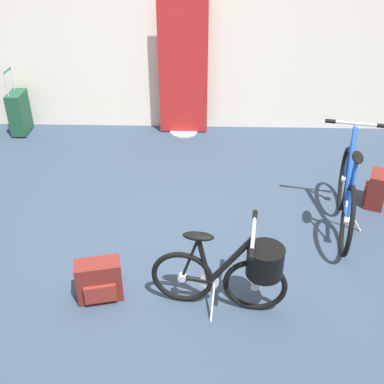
{
  "coord_description": "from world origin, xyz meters",
  "views": [
    {
      "loc": [
        0.24,
        -3.12,
        2.57
      ],
      "look_at": [
        0.14,
        0.13,
        0.55
      ],
      "focal_mm": 43.85,
      "sensor_mm": 36.0,
      "label": 1
    }
  ],
  "objects_px": {
    "folding_bike_foreground": "(237,270)",
    "rolling_suitcase": "(19,112)",
    "display_bike_left": "(347,194)",
    "backpack_on_floor": "(99,281)",
    "floor_banner_stand": "(183,78)",
    "handbag_on_floor": "(376,190)"
  },
  "relations": [
    {
      "from": "folding_bike_foreground",
      "to": "rolling_suitcase",
      "type": "bearing_deg",
      "value": 130.97
    },
    {
      "from": "floor_banner_stand",
      "to": "display_bike_left",
      "type": "bearing_deg",
      "value": -52.78
    },
    {
      "from": "handbag_on_floor",
      "to": "floor_banner_stand",
      "type": "bearing_deg",
      "value": 139.9
    },
    {
      "from": "floor_banner_stand",
      "to": "rolling_suitcase",
      "type": "bearing_deg",
      "value": -177.99
    },
    {
      "from": "rolling_suitcase",
      "to": "handbag_on_floor",
      "type": "height_order",
      "value": "rolling_suitcase"
    },
    {
      "from": "rolling_suitcase",
      "to": "backpack_on_floor",
      "type": "xyz_separation_m",
      "value": [
        1.6,
        -2.94,
        -0.12
      ]
    },
    {
      "from": "display_bike_left",
      "to": "rolling_suitcase",
      "type": "bearing_deg",
      "value": 151.66
    },
    {
      "from": "display_bike_left",
      "to": "rolling_suitcase",
      "type": "height_order",
      "value": "display_bike_left"
    },
    {
      "from": "folding_bike_foreground",
      "to": "backpack_on_floor",
      "type": "bearing_deg",
      "value": 176.28
    },
    {
      "from": "rolling_suitcase",
      "to": "folding_bike_foreground",
      "type": "bearing_deg",
      "value": -49.03
    },
    {
      "from": "rolling_suitcase",
      "to": "backpack_on_floor",
      "type": "relative_size",
      "value": 2.3
    },
    {
      "from": "rolling_suitcase",
      "to": "backpack_on_floor",
      "type": "distance_m",
      "value": 3.35
    },
    {
      "from": "floor_banner_stand",
      "to": "folding_bike_foreground",
      "type": "bearing_deg",
      "value": -80.45
    },
    {
      "from": "backpack_on_floor",
      "to": "floor_banner_stand",
      "type": "bearing_deg",
      "value": 80.77
    },
    {
      "from": "folding_bike_foreground",
      "to": "handbag_on_floor",
      "type": "relative_size",
      "value": 2.82
    },
    {
      "from": "backpack_on_floor",
      "to": "folding_bike_foreground",
      "type": "bearing_deg",
      "value": -3.72
    },
    {
      "from": "folding_bike_foreground",
      "to": "rolling_suitcase",
      "type": "height_order",
      "value": "rolling_suitcase"
    },
    {
      "from": "display_bike_left",
      "to": "backpack_on_floor",
      "type": "xyz_separation_m",
      "value": [
        -2.04,
        -0.98,
        -0.19
      ]
    },
    {
      "from": "backpack_on_floor",
      "to": "handbag_on_floor",
      "type": "xyz_separation_m",
      "value": [
        2.45,
        1.36,
        0.01
      ]
    },
    {
      "from": "floor_banner_stand",
      "to": "folding_bike_foreground",
      "type": "distance_m",
      "value": 3.15
    },
    {
      "from": "folding_bike_foreground",
      "to": "rolling_suitcase",
      "type": "relative_size",
      "value": 1.19
    },
    {
      "from": "backpack_on_floor",
      "to": "handbag_on_floor",
      "type": "bearing_deg",
      "value": 29.06
    }
  ]
}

